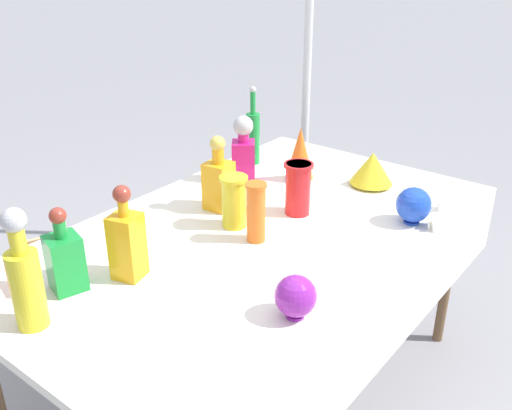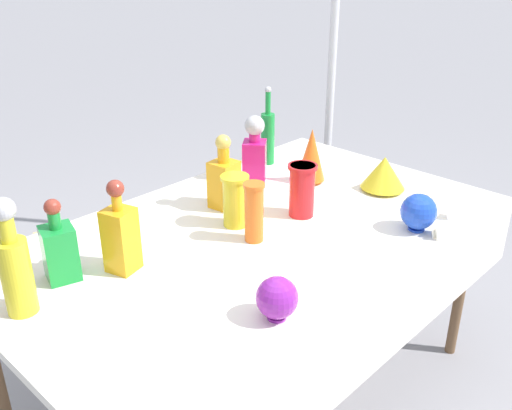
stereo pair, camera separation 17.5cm
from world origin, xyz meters
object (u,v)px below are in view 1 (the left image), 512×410
object	(u,v)px
cardboard_box_behind_right	(155,242)
slender_vase_2	(298,187)
slender_vase_1	(234,200)
fluted_vase_1	(300,153)
square_decanter_0	(243,151)
slender_vase_0	(256,211)
round_bowl_0	(414,205)
square_decanter_3	(219,180)
round_bowl_1	(296,296)
canopy_pole	(307,68)
fluted_vase_0	(372,168)
square_decanter_2	(127,241)
tall_bottle_2	(253,136)
tall_bottle_1	(25,278)
cardboard_box_behind_left	(72,281)
square_decanter_1	(65,259)

from	to	relation	value
cardboard_box_behind_right	slender_vase_2	bearing A→B (deg)	-103.25
slender_vase_1	fluted_vase_1	distance (m)	0.50
square_decanter_0	slender_vase_0	world-z (taller)	square_decanter_0
round_bowl_0	square_decanter_0	bearing A→B (deg)	94.65
square_decanter_0	square_decanter_3	size ratio (longest dim) A/B	0.98
round_bowl_1	canopy_pole	bearing A→B (deg)	32.71
fluted_vase_0	square_decanter_2	bearing A→B (deg)	167.35
square_decanter_3	canopy_pole	xyz separation A→B (m)	(1.14, 0.37, 0.18)
tall_bottle_2	slender_vase_2	world-z (taller)	tall_bottle_2
slender_vase_2	fluted_vase_1	bearing A→B (deg)	32.81
tall_bottle_1	slender_vase_2	world-z (taller)	tall_bottle_1
cardboard_box_behind_right	round_bowl_0	bearing A→B (deg)	-92.91
canopy_pole	square_decanter_0	bearing A→B (deg)	-163.19
fluted_vase_1	round_bowl_1	distance (m)	0.97
cardboard_box_behind_left	square_decanter_1	bearing A→B (deg)	-121.68
slender_vase_0	slender_vase_1	size ratio (longest dim) A/B	1.11
tall_bottle_1	slender_vase_0	world-z (taller)	tall_bottle_1
square_decanter_1	cardboard_box_behind_left	world-z (taller)	square_decanter_1
fluted_vase_1	round_bowl_0	xyz separation A→B (m)	(-0.09, -0.55, -0.05)
round_bowl_1	slender_vase_2	bearing A→B (deg)	33.78
fluted_vase_0	square_decanter_3	bearing A→B (deg)	147.83
round_bowl_0	cardboard_box_behind_left	world-z (taller)	round_bowl_0
square_decanter_3	round_bowl_1	bearing A→B (deg)	-122.33
fluted_vase_1	cardboard_box_behind_right	distance (m)	1.20
round_bowl_0	square_decanter_2	bearing A→B (deg)	148.82
fluted_vase_0	round_bowl_0	world-z (taller)	fluted_vase_0
cardboard_box_behind_left	canopy_pole	distance (m)	1.64
tall_bottle_1	slender_vase_2	bearing A→B (deg)	-9.55
tall_bottle_2	square_decanter_1	xyz separation A→B (m)	(-1.14, -0.21, -0.03)
square_decanter_3	fluted_vase_0	world-z (taller)	square_decanter_3
cardboard_box_behind_left	cardboard_box_behind_right	world-z (taller)	cardboard_box_behind_left
fluted_vase_1	cardboard_box_behind_left	xyz separation A→B (m)	(-0.56, 0.94, -0.72)
square_decanter_3	slender_vase_0	distance (m)	0.29
slender_vase_0	cardboard_box_behind_right	xyz separation A→B (m)	(0.53, 1.13, -0.73)
slender_vase_0	cardboard_box_behind_right	bearing A→B (deg)	65.10
fluted_vase_1	cardboard_box_behind_left	size ratio (longest dim) A/B	0.44
square_decanter_2	slender_vase_2	bearing A→B (deg)	-12.74
square_decanter_1	slender_vase_1	distance (m)	0.62
slender_vase_1	fluted_vase_1	world-z (taller)	fluted_vase_1
tall_bottle_1	slender_vase_1	distance (m)	0.77
tall_bottle_1	round_bowl_1	bearing A→B (deg)	-48.98
square_decanter_1	square_decanter_3	distance (m)	0.69
square_decanter_1	slender_vase_1	xyz separation A→B (m)	(0.61, -0.12, 0.00)
round_bowl_0	cardboard_box_behind_right	size ratio (longest dim) A/B	0.30
slender_vase_2	fluted_vase_0	bearing A→B (deg)	-12.50
square_decanter_0	square_decanter_1	bearing A→B (deg)	-172.81
tall_bottle_2	fluted_vase_1	bearing A→B (deg)	-97.45
square_decanter_1	canopy_pole	bearing A→B (deg)	11.84
slender_vase_0	round_bowl_1	size ratio (longest dim) A/B	1.69
slender_vase_2	cardboard_box_behind_right	world-z (taller)	slender_vase_2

